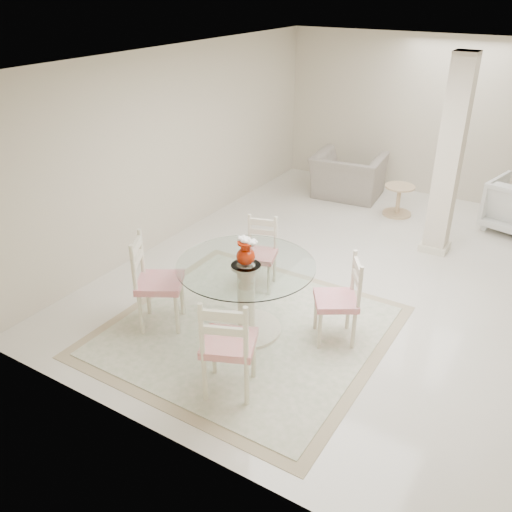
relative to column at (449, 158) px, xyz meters
The scene contains 12 objects.
ground 1.94m from the column, 111.04° to the right, with size 7.00×7.00×0.00m, color silver.
room_shell 1.48m from the column, 111.04° to the right, with size 6.02×7.02×2.71m.
column is the anchor object (origin of this frame).
area_rug 3.62m from the column, 111.17° to the right, with size 2.90×2.90×0.02m.
dining_table 3.48m from the column, 111.17° to the right, with size 1.45×1.45×0.84m.
red_vase 3.38m from the column, 111.19° to the right, with size 0.23×0.20×0.30m.
dining_chair_east 2.84m from the column, 95.88° to the right, with size 0.60×0.60×1.08m.
dining_chair_north 2.84m from the column, 126.18° to the right, with size 0.51×0.51×1.01m.
dining_chair_west 4.21m from the column, 121.28° to the right, with size 0.65×0.65×1.19m.
dining_chair_south 4.22m from the column, 101.24° to the right, with size 0.62×0.62×1.18m.
recliner_taupe 2.52m from the column, 145.77° to the left, with size 1.17×1.03×0.76m, color gray.
side_table 1.72m from the column, 132.49° to the left, with size 0.48×0.48×0.50m.
Camera 1 is at (1.97, -5.99, 3.49)m, focal length 38.00 mm.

